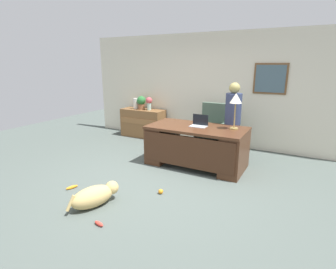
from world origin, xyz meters
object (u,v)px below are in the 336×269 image
person_standing (232,122)px  potted_plant (141,102)px  armchair (212,130)px  credenza (143,123)px  dog_toy_bone (72,187)px  laptop (199,123)px  dog_toy_ball (161,191)px  desk_lamp (236,101)px  dog_toy_plush (99,224)px  vase_with_flowers (149,102)px  dog_lying (95,196)px  vase_empty (136,103)px  desk (196,145)px

person_standing → potted_plant: person_standing is taller
armchair → potted_plant: (-2.15, 0.30, 0.47)m
credenza → potted_plant: bearing=178.1°
credenza → dog_toy_bone: bearing=-76.8°
laptop → dog_toy_ball: size_ratio=4.17×
armchair → laptop: size_ratio=3.45×
armchair → desk_lamp: desk_lamp is taller
armchair → dog_toy_plush: armchair is taller
vase_with_flowers → dog_toy_bone: bearing=-80.3°
dog_toy_bone → dog_lying: bearing=-16.6°
person_standing → laptop: bearing=-133.8°
person_standing → dog_toy_bone: (-1.90, -2.54, -0.81)m
person_standing → dog_toy_ball: (-0.54, -2.00, -0.79)m
vase_empty → dog_toy_plush: vase_empty is taller
laptop → potted_plant: 2.52m
potted_plant → dog_toy_ball: potted_plant is taller
dog_toy_plush → desk_lamp: bearing=70.4°
person_standing → dog_toy_bone: size_ratio=8.10×
dog_toy_ball → dog_toy_plush: size_ratio=0.49×
dog_lying → dog_toy_ball: size_ratio=10.05×
vase_with_flowers → credenza: bearing=-179.6°
potted_plant → armchair: bearing=-7.9°
person_standing → desk_lamp: size_ratio=2.42×
vase_empty → potted_plant: bearing=0.0°
laptop → desk_lamp: size_ratio=0.48×
armchair → dog_toy_bone: bearing=-114.5°
laptop → dog_toy_plush: size_ratio=2.06×
person_standing → potted_plant: bearing=165.5°
credenza → dog_lying: size_ratio=1.57×
credenza → vase_empty: bearing=179.7°
dog_lying → vase_empty: vase_empty is taller
dog_toy_ball → dog_toy_plush: 1.13m
credenza → vase_with_flowers: (0.21, 0.00, 0.59)m
vase_with_flowers → potted_plant: (-0.25, 0.00, -0.01)m
desk → dog_toy_plush: (-0.27, -2.47, -0.41)m
armchair → dog_toy_plush: (-0.24, -3.51, -0.47)m
dog_toy_plush → vase_empty: bearing=118.8°
dog_toy_bone → dog_toy_plush: (1.10, -0.56, 0.00)m
dog_toy_ball → vase_with_flowers: bearing=125.4°
armchair → dog_toy_ball: 2.45m
desk → dog_toy_ball: bearing=-90.3°
desk_lamp → dog_toy_bone: desk_lamp is taller
desk → credenza: bearing=148.1°
dog_toy_bone → desk: bearing=54.4°
desk → laptop: 0.43m
armchair → vase_empty: 2.39m
armchair → desk_lamp: (0.71, -0.84, 0.83)m
credenza → person_standing: size_ratio=0.75×
dog_lying → desk_lamp: bearing=60.2°
vase_with_flowers → dog_toy_plush: bearing=-66.5°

